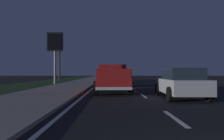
{
  "coord_description": "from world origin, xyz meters",
  "views": [
    {
      "loc": [
        -2.77,
        1.83,
        1.31
      ],
      "look_at": [
        12.9,
        1.78,
        1.5
      ],
      "focal_mm": 37.0,
      "sensor_mm": 36.0,
      "label": 1
    }
  ],
  "objects_px": {
    "pickup_truck": "(113,78)",
    "gas_price_sign": "(55,46)",
    "bare_tree_far": "(59,63)",
    "sedan_silver": "(181,83)",
    "sedan_tan": "(113,76)",
    "sedan_black": "(111,78)",
    "sedan_blue": "(111,77)"
  },
  "relations": [
    {
      "from": "gas_price_sign",
      "to": "sedan_silver",
      "type": "bearing_deg",
      "value": -146.05
    },
    {
      "from": "pickup_truck",
      "to": "sedan_tan",
      "type": "distance_m",
      "value": 21.49
    },
    {
      "from": "sedan_black",
      "to": "sedan_silver",
      "type": "relative_size",
      "value": 1.0
    },
    {
      "from": "pickup_truck",
      "to": "bare_tree_far",
      "type": "bearing_deg",
      "value": 20.85
    },
    {
      "from": "sedan_silver",
      "to": "sedan_blue",
      "type": "xyz_separation_m",
      "value": [
        17.22,
        3.67,
        0.0
      ]
    },
    {
      "from": "sedan_silver",
      "to": "sedan_tan",
      "type": "height_order",
      "value": "same"
    },
    {
      "from": "bare_tree_far",
      "to": "sedan_silver",
      "type": "bearing_deg",
      "value": -155.06
    },
    {
      "from": "pickup_truck",
      "to": "sedan_blue",
      "type": "height_order",
      "value": "pickup_truck"
    },
    {
      "from": "gas_price_sign",
      "to": "bare_tree_far",
      "type": "relative_size",
      "value": 1.04
    },
    {
      "from": "sedan_blue",
      "to": "bare_tree_far",
      "type": "bearing_deg",
      "value": 43.46
    },
    {
      "from": "pickup_truck",
      "to": "gas_price_sign",
      "type": "relative_size",
      "value": 0.9
    },
    {
      "from": "sedan_tan",
      "to": "gas_price_sign",
      "type": "height_order",
      "value": "gas_price_sign"
    },
    {
      "from": "pickup_truck",
      "to": "gas_price_sign",
      "type": "distance_m",
      "value": 13.95
    },
    {
      "from": "pickup_truck",
      "to": "sedan_tan",
      "type": "height_order",
      "value": "pickup_truck"
    },
    {
      "from": "gas_price_sign",
      "to": "bare_tree_far",
      "type": "distance_m",
      "value": 11.33
    },
    {
      "from": "sedan_silver",
      "to": "gas_price_sign",
      "type": "bearing_deg",
      "value": 33.95
    },
    {
      "from": "sedan_black",
      "to": "sedan_blue",
      "type": "relative_size",
      "value": 1.0
    },
    {
      "from": "sedan_tan",
      "to": "gas_price_sign",
      "type": "xyz_separation_m",
      "value": [
        -9.77,
        6.93,
        3.71
      ]
    },
    {
      "from": "sedan_black",
      "to": "bare_tree_far",
      "type": "height_order",
      "value": "bare_tree_far"
    },
    {
      "from": "sedan_silver",
      "to": "sedan_tan",
      "type": "xyz_separation_m",
      "value": [
        24.92,
        3.27,
        0.0
      ]
    },
    {
      "from": "gas_price_sign",
      "to": "bare_tree_far",
      "type": "xyz_separation_m",
      "value": [
        11.05,
        1.98,
        -1.53
      ]
    },
    {
      "from": "sedan_black",
      "to": "sedan_silver",
      "type": "bearing_deg",
      "value": -160.67
    },
    {
      "from": "sedan_silver",
      "to": "sedan_black",
      "type": "bearing_deg",
      "value": 19.33
    },
    {
      "from": "sedan_silver",
      "to": "gas_price_sign",
      "type": "relative_size",
      "value": 0.73
    },
    {
      "from": "bare_tree_far",
      "to": "gas_price_sign",
      "type": "bearing_deg",
      "value": -169.83
    },
    {
      "from": "sedan_blue",
      "to": "bare_tree_far",
      "type": "height_order",
      "value": "bare_tree_far"
    },
    {
      "from": "sedan_tan",
      "to": "gas_price_sign",
      "type": "distance_m",
      "value": 12.54
    },
    {
      "from": "pickup_truck",
      "to": "sedan_black",
      "type": "bearing_deg",
      "value": 0.59
    },
    {
      "from": "sedan_tan",
      "to": "bare_tree_far",
      "type": "bearing_deg",
      "value": 81.83
    },
    {
      "from": "sedan_silver",
      "to": "sedan_blue",
      "type": "bearing_deg",
      "value": 12.04
    },
    {
      "from": "pickup_truck",
      "to": "sedan_silver",
      "type": "xyz_separation_m",
      "value": [
        -3.43,
        -3.51,
        -0.2
      ]
    },
    {
      "from": "sedan_blue",
      "to": "bare_tree_far",
      "type": "distance_m",
      "value": 12.56
    }
  ]
}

